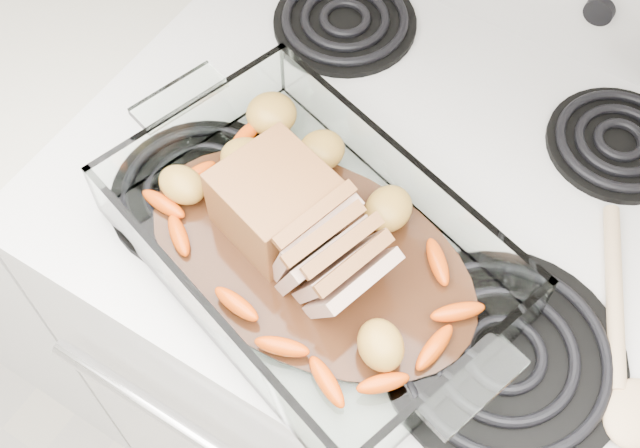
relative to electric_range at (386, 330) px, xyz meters
The scene contains 6 objects.
electric_range is the anchor object (origin of this frame).
counter_left 0.67m from the electric_range, behind, with size 0.58×0.68×0.93m.
baking_dish 0.51m from the electric_range, 101.18° to the right, with size 0.41×0.27×0.08m.
pork_roast 0.54m from the electric_range, 109.93° to the right, with size 0.20×0.11×0.09m.
roast_vegetables 0.51m from the electric_range, 105.66° to the right, with size 0.36×0.20×0.04m.
wooden_spoon 0.56m from the electric_range, 18.87° to the right, with size 0.14×0.25×0.02m.
Camera 1 is at (0.20, 1.13, 1.70)m, focal length 45.00 mm.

